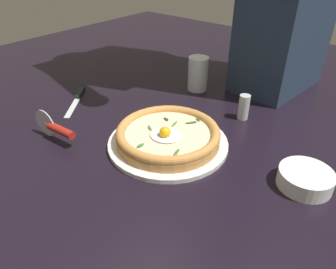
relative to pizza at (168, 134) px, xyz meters
name	(u,v)px	position (x,y,z in m)	size (l,w,h in m)	color
ground_plane	(171,143)	(-0.01, 0.03, -0.05)	(2.40, 2.40, 0.03)	black
pizza_plate	(168,143)	(0.00, 0.00, -0.03)	(0.32, 0.32, 0.01)	white
pizza	(168,134)	(0.00, 0.00, 0.00)	(0.27, 0.27, 0.06)	#CF8F4A
side_bowl	(305,179)	(0.33, 0.07, -0.01)	(0.12, 0.12, 0.04)	white
pizza_cutter	(56,128)	(-0.24, -0.17, 0.01)	(0.15, 0.03, 0.08)	silver
table_knife	(78,97)	(-0.42, 0.02, -0.03)	(0.15, 0.18, 0.01)	silver
drinking_glass	(198,76)	(-0.15, 0.34, 0.02)	(0.07, 0.07, 0.12)	silver
pepper_shaker	(244,107)	(0.08, 0.25, 0.01)	(0.03, 0.03, 0.08)	silver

